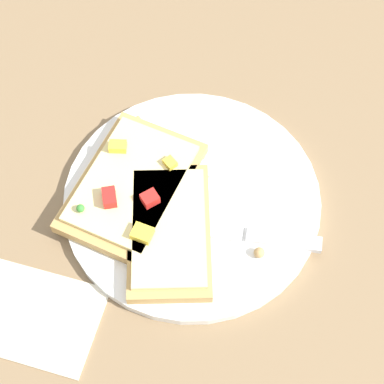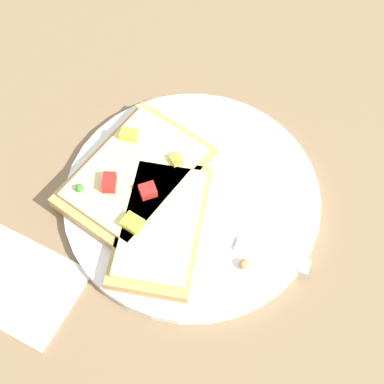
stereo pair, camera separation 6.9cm
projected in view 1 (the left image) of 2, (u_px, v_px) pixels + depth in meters
name	position (u px, v px, depth m)	size (l,w,h in m)	color
ground_plane	(192.00, 202.00, 0.71)	(4.00, 4.00, 0.00)	#7F6647
plate	(192.00, 199.00, 0.71)	(0.28, 0.28, 0.01)	white
fork	(214.00, 173.00, 0.71)	(0.20, 0.04, 0.01)	silver
knife	(238.00, 233.00, 0.68)	(0.21, 0.04, 0.01)	silver
pizza_slice_main	(132.00, 186.00, 0.70)	(0.13, 0.18, 0.03)	tan
pizza_slice_corner	(169.00, 230.00, 0.67)	(0.13, 0.17, 0.03)	tan
crumb_scatter	(203.00, 227.00, 0.68)	(0.18, 0.14, 0.01)	tan
napkin	(21.00, 312.00, 0.65)	(0.16, 0.10, 0.01)	beige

